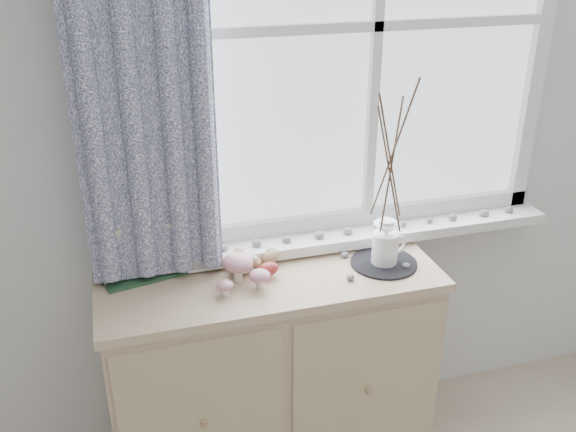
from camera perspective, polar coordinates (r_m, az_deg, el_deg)
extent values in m
cube|color=silver|center=(2.32, 0.34, 7.74)|extent=(4.00, 0.04, 2.60)
cube|color=silver|center=(2.34, 7.76, 16.47)|extent=(1.30, 0.01, 1.40)
cube|color=white|center=(2.51, 7.43, -1.48)|extent=(1.45, 0.16, 0.04)
cube|color=#0A0D37|center=(2.02, -13.33, 15.44)|extent=(0.44, 0.06, 1.61)
cube|color=#CFB091|center=(2.50, -1.46, -14.18)|extent=(1.17, 0.43, 0.81)
cube|color=#CFB091|center=(2.26, -1.58, -5.79)|extent=(1.20, 0.45, 0.03)
cube|color=#C5B588|center=(2.42, 6.93, -16.04)|extent=(0.55, 0.01, 0.75)
cylinder|color=white|center=(2.22, -4.48, -4.97)|extent=(0.03, 0.03, 0.07)
ellipsoid|color=maroon|center=(2.20, -4.51, -4.15)|extent=(0.11, 0.11, 0.06)
cylinder|color=white|center=(2.17, -2.52, -5.89)|extent=(0.03, 0.03, 0.05)
ellipsoid|color=maroon|center=(2.16, -2.53, -5.32)|extent=(0.07, 0.07, 0.04)
cylinder|color=white|center=(2.15, -5.58, -6.58)|extent=(0.03, 0.03, 0.04)
ellipsoid|color=maroon|center=(2.14, -5.60, -6.15)|extent=(0.06, 0.06, 0.03)
ellipsoid|color=tan|center=(2.28, -3.14, -4.15)|extent=(0.06, 0.05, 0.08)
ellipsoid|color=tan|center=(2.33, -4.50, -3.47)|extent=(0.06, 0.05, 0.08)
ellipsoid|color=maroon|center=(2.24, -1.78, -4.73)|extent=(0.06, 0.05, 0.08)
ellipsoid|color=tan|center=(2.32, -1.63, -3.57)|extent=(0.06, 0.05, 0.08)
cylinder|color=black|center=(2.35, 8.51, -4.15)|extent=(0.24, 0.24, 0.01)
cylinder|color=white|center=(2.32, 8.61, -2.82)|extent=(0.12, 0.12, 0.11)
cone|color=white|center=(2.29, 8.73, -1.13)|extent=(0.09, 0.09, 0.04)
cylinder|color=white|center=(2.28, 8.76, -0.66)|extent=(0.06, 0.06, 0.03)
torus|color=white|center=(2.34, 9.78, -2.52)|extent=(0.07, 0.03, 0.07)
ellipsoid|color=gray|center=(2.23, 5.56, -5.47)|extent=(0.03, 0.03, 0.02)
ellipsoid|color=gray|center=(2.38, 5.06, -3.45)|extent=(0.03, 0.03, 0.02)
ellipsoid|color=gray|center=(2.33, 10.44, -4.40)|extent=(0.03, 0.03, 0.02)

